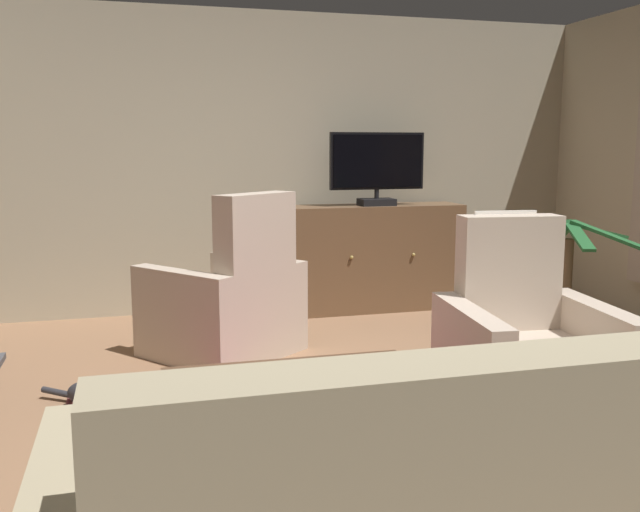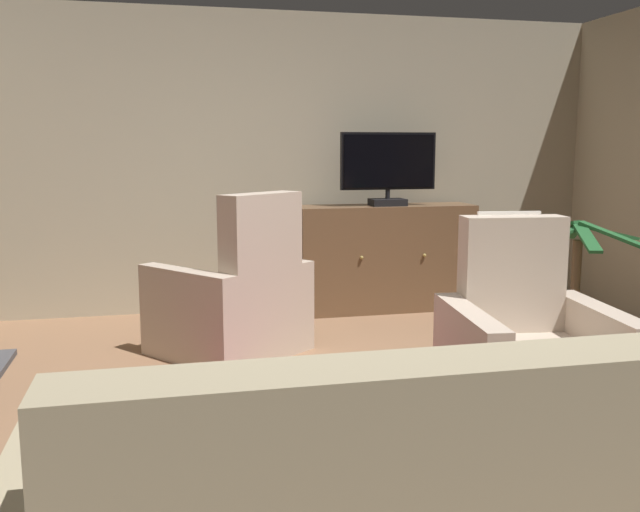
{
  "view_description": "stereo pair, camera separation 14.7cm",
  "coord_description": "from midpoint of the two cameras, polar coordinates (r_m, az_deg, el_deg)",
  "views": [
    {
      "loc": [
        -1.17,
        -3.26,
        1.43
      ],
      "look_at": [
        -0.2,
        0.29,
        0.85
      ],
      "focal_mm": 39.02,
      "sensor_mm": 36.0,
      "label": 1
    },
    {
      "loc": [
        -1.03,
        -3.3,
        1.43
      ],
      "look_at": [
        -0.2,
        0.29,
        0.85
      ],
      "focal_mm": 39.02,
      "sensor_mm": 36.0,
      "label": 2
    }
  ],
  "objects": [
    {
      "name": "wall_back",
      "position": [
        6.21,
        -5.15,
        7.61
      ],
      "size": [
        6.44,
        0.1,
        2.59
      ],
      "primitive_type": "cube",
      "color": "#B2A88E",
      "rests_on": "ground_plane"
    },
    {
      "name": "potted_plant_tall_palm_by_window",
      "position": [
        4.89,
        18.62,
        -5.81
      ],
      "size": [
        0.89,
        0.92,
        0.97
      ],
      "color": "slate",
      "rests_on": "ground_plane"
    },
    {
      "name": "coffee_table",
      "position": [
        3.14,
        -3.42,
        -10.57
      ],
      "size": [
        1.15,
        0.54,
        0.43
      ],
      "color": "brown",
      "rests_on": "ground_plane"
    },
    {
      "name": "tv_cabinet",
      "position": [
        6.17,
        3.76,
        -0.31
      ],
      "size": [
        1.56,
        0.46,
        0.93
      ],
      "color": "#4A3523",
      "rests_on": "ground_plane"
    },
    {
      "name": "tv_remote",
      "position": [
        3.12,
        -4.2,
        -9.61
      ],
      "size": [
        0.17,
        0.06,
        0.02
      ],
      "primitive_type": "cube",
      "rotation": [
        0.0,
        0.0,
        3.09
      ],
      "color": "black",
      "rests_on": "coffee_table"
    },
    {
      "name": "folded_newspaper",
      "position": [
        3.11,
        -6.74,
        -9.88
      ],
      "size": [
        0.35,
        0.3,
        0.01
      ],
      "primitive_type": "cube",
      "rotation": [
        0.0,
        0.0,
        -0.31
      ],
      "color": "silver",
      "rests_on": "coffee_table"
    },
    {
      "name": "ground_plane",
      "position": [
        3.75,
        3.04,
        -13.82
      ],
      "size": [
        6.44,
        6.15,
        0.04
      ],
      "primitive_type": "cube",
      "color": "#936B4C"
    },
    {
      "name": "television",
      "position": [
        6.05,
        4.01,
        7.32
      ],
      "size": [
        0.84,
        0.2,
        0.63
      ],
      "color": "black",
      "rests_on": "tv_cabinet"
    },
    {
      "name": "armchair_in_far_corner",
      "position": [
        4.87,
        -8.45,
        -4.01
      ],
      "size": [
        1.21,
        1.2,
        1.13
      ],
      "color": "#C6B29E",
      "rests_on": "ground_plane"
    },
    {
      "name": "cat",
      "position": [
        4.08,
        -18.37,
        -10.8
      ],
      "size": [
        0.58,
        0.47,
        0.18
      ],
      "color": "#2D2D33",
      "rests_on": "ground_plane"
    },
    {
      "name": "rug_central",
      "position": [
        3.66,
        -1.62,
        -13.99
      ],
      "size": [
        2.51,
        1.75,
        0.01
      ],
      "primitive_type": "cube",
      "color": "#9E474C",
      "rests_on": "ground_plane"
    },
    {
      "name": "armchair_near_window",
      "position": [
        3.88,
        15.62,
        -7.94
      ],
      "size": [
        0.93,
        0.97,
        1.07
      ],
      "color": "#C6B29E",
      "rests_on": "ground_plane"
    }
  ]
}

